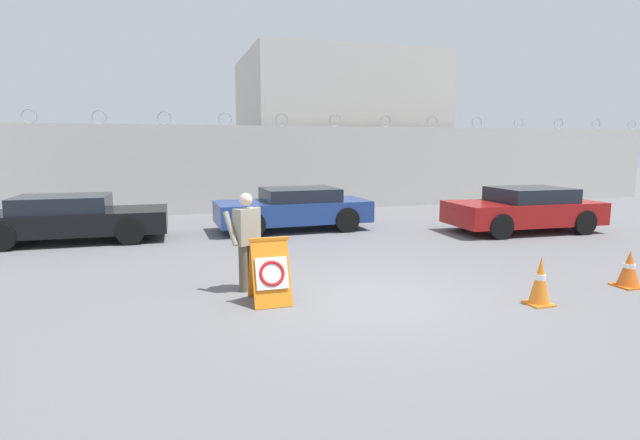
# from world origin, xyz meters

# --- Properties ---
(ground_plane) EXTENTS (90.00, 90.00, 0.00)m
(ground_plane) POSITION_xyz_m (0.00, 0.00, 0.00)
(ground_plane) COLOR slate
(perimeter_wall) EXTENTS (36.00, 0.30, 3.59)m
(perimeter_wall) POSITION_xyz_m (-0.00, 11.15, 1.58)
(perimeter_wall) COLOR beige
(perimeter_wall) RESTS_ON ground_plane
(building_block) EXTENTS (8.36, 7.27, 6.43)m
(building_block) POSITION_xyz_m (4.59, 15.62, 3.22)
(building_block) COLOR beige
(building_block) RESTS_ON ground_plane
(barricade_sign) EXTENTS (0.62, 0.73, 1.04)m
(barricade_sign) POSITION_xyz_m (-1.59, 0.33, 0.51)
(barricade_sign) COLOR orange
(barricade_sign) RESTS_ON ground_plane
(security_guard) EXTENTS (0.66, 0.41, 1.67)m
(security_guard) POSITION_xyz_m (-1.83, 1.09, 0.92)
(security_guard) COLOR #514C42
(security_guard) RESTS_ON ground_plane
(traffic_cone_near) EXTENTS (0.43, 0.43, 0.64)m
(traffic_cone_near) POSITION_xyz_m (4.57, -0.62, 0.32)
(traffic_cone_near) COLOR orange
(traffic_cone_near) RESTS_ON ground_plane
(traffic_cone_mid) EXTENTS (0.37, 0.37, 0.76)m
(traffic_cone_mid) POSITION_xyz_m (2.38, -0.99, 0.38)
(traffic_cone_mid) COLOR orange
(traffic_cone_mid) RESTS_ON ground_plane
(parked_car_front_coupe) EXTENTS (4.58, 1.97, 1.18)m
(parked_car_front_coupe) POSITION_xyz_m (-5.47, 6.69, 0.61)
(parked_car_front_coupe) COLOR black
(parked_car_front_coupe) RESTS_ON ground_plane
(parked_car_rear_sedan) EXTENTS (4.41, 2.00, 1.22)m
(parked_car_rear_sedan) POSITION_xyz_m (0.38, 6.75, 0.63)
(parked_car_rear_sedan) COLOR black
(parked_car_rear_sedan) RESTS_ON ground_plane
(parked_car_far_side) EXTENTS (4.30, 2.07, 1.25)m
(parked_car_far_side) POSITION_xyz_m (6.58, 4.60, 0.64)
(parked_car_far_side) COLOR black
(parked_car_far_side) RESTS_ON ground_plane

